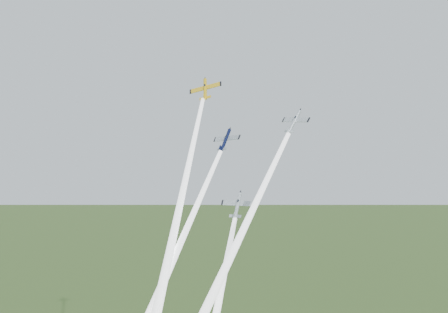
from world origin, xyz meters
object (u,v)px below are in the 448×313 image
(plane_navy, at_px, (226,140))
(plane_silver_low, at_px, (238,205))
(plane_silver_right, at_px, (294,121))
(plane_yellow, at_px, (205,89))

(plane_navy, distance_m, plane_silver_low, 18.37)
(plane_navy, relative_size, plane_silver_low, 1.00)
(plane_navy, relative_size, plane_silver_right, 1.05)
(plane_navy, height_order, plane_silver_low, plane_navy)
(plane_silver_right, bearing_deg, plane_silver_low, -129.77)
(plane_yellow, height_order, plane_silver_right, plane_yellow)
(plane_navy, bearing_deg, plane_silver_low, -40.15)
(plane_silver_right, distance_m, plane_silver_low, 21.08)
(plane_navy, height_order, plane_silver_right, plane_silver_right)
(plane_yellow, height_order, plane_silver_low, plane_yellow)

